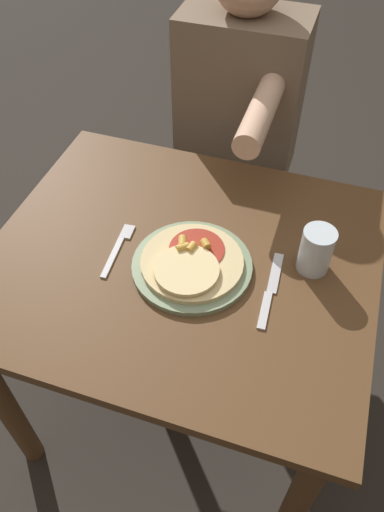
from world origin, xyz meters
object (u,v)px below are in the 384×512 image
at_px(person_diner, 239,117).
at_px(dining_table, 182,291).
at_px(plate, 192,265).
at_px(fork, 119,246).
at_px(drinking_glass, 316,250).
at_px(pizza, 191,262).
at_px(knife, 270,291).

bearing_deg(person_diner, dining_table, -87.91).
xyz_separation_m(plate, fork, (-0.19, 0.01, -0.00)).
bearing_deg(drinking_glass, person_diner, 119.66).
height_order(pizza, fork, pizza).
bearing_deg(pizza, drinking_glass, 19.71).
height_order(knife, drinking_glass, drinking_glass).
relative_size(plate, drinking_glass, 2.47).
bearing_deg(fork, dining_table, 7.28).
bearing_deg(drinking_glass, plate, -161.24).
bearing_deg(drinking_glass, fork, -169.46).
distance_m(dining_table, pizza, 0.16).
distance_m(dining_table, person_diner, 0.64).
relative_size(dining_table, pizza, 3.85).
bearing_deg(drinking_glass, pizza, -160.29).
xyz_separation_m(knife, person_diner, (-0.24, 0.66, -0.01)).
relative_size(fork, person_diner, 0.14).
bearing_deg(person_diner, pizza, -85.03).
bearing_deg(fork, drinking_glass, 10.54).
distance_m(dining_table, knife, 0.26).
xyz_separation_m(plate, pizza, (-0.00, -0.01, 0.02)).
bearing_deg(drinking_glass, dining_table, -167.82).
xyz_separation_m(dining_table, knife, (0.22, -0.04, 0.13)).
distance_m(pizza, person_diner, 0.66).
bearing_deg(knife, person_diner, 110.23).
bearing_deg(plate, fork, 178.29).
bearing_deg(knife, pizza, 177.92).
bearing_deg(plate, person_diner, 95.07).
relative_size(plate, person_diner, 0.23).
xyz_separation_m(plate, drinking_glass, (0.26, 0.09, 0.05)).
distance_m(plate, drinking_glass, 0.28).
bearing_deg(plate, pizza, -97.46).
bearing_deg(knife, dining_table, 170.54).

